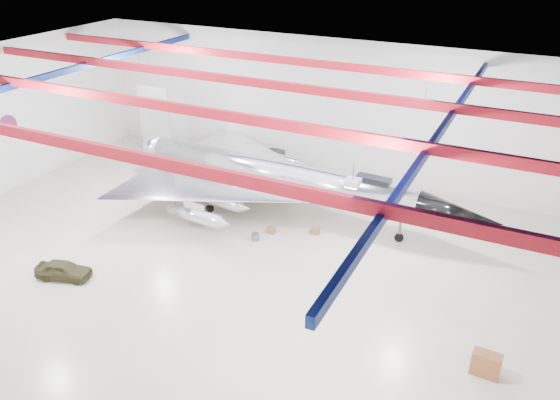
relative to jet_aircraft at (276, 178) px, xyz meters
The scene contains 14 objects.
floor 7.58m from the jet_aircraft, 90.62° to the right, with size 40.00×40.00×0.00m, color #BBAF94.
wall_back 8.40m from the jet_aircraft, 90.56° to the left, with size 40.00×40.00×0.00m, color silver.
ceiling 11.06m from the jet_aircraft, 90.62° to the right, with size 40.00×40.00×0.00m, color #0A0F38.
ceiling_structure 10.55m from the jet_aircraft, 90.62° to the right, with size 39.50×29.50×1.08m.
wall_roundel 20.81m from the jet_aircraft, 165.62° to the right, with size 1.50×1.50×0.10m, color #B21414.
jet_aircraft is the anchor object (origin of this frame).
jeep 15.11m from the jet_aircraft, 118.91° to the right, with size 1.30×3.23×1.10m, color #38361C.
desk 19.00m from the jet_aircraft, 32.87° to the right, with size 1.30×0.65×1.19m, color brown.
crate_ply 6.55m from the jet_aircraft, 155.43° to the right, with size 0.45×0.36×0.31m, color olive.
engine_drum 4.99m from the jet_aircraft, 80.79° to the right, with size 0.52×0.52×0.47m, color #59595B.
parts_bin 4.90m from the jet_aircraft, 25.73° to the right, with size 0.59×0.48×0.42m, color olive.
crate_small 9.59m from the jet_aircraft, behind, with size 0.40×0.32×0.28m, color #59595B.
oil_barrel 4.06m from the jet_aircraft, 68.72° to the right, with size 0.55×0.44×0.38m, color olive.
spares_box 4.29m from the jet_aircraft, 89.66° to the left, with size 0.45×0.45×0.40m, color #59595B.
Camera 1 is at (15.85, -24.13, 18.43)m, focal length 35.00 mm.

